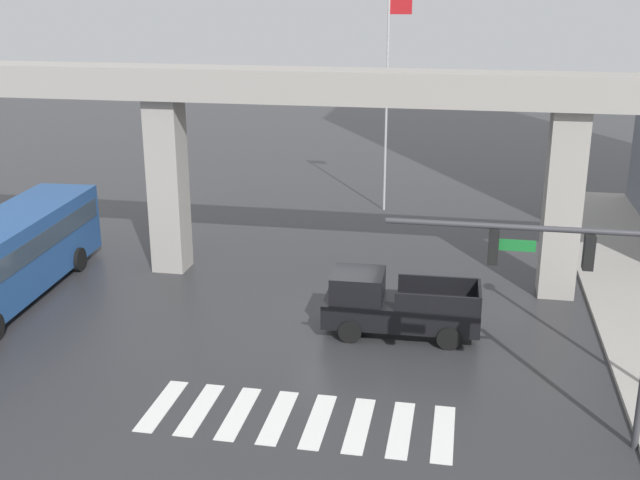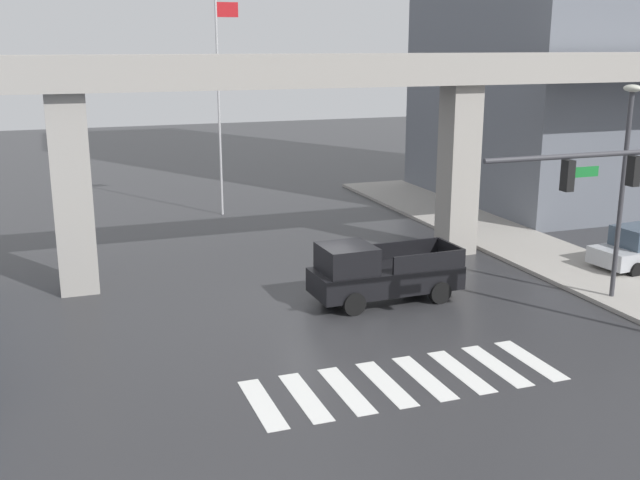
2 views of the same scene
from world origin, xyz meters
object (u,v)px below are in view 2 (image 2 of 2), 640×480
object	(u,v)px
flagpole	(220,94)
street_lamp_near_corner	(625,168)
traffic_signal_mast	(628,196)
pickup_truck	(378,274)

from	to	relation	value
flagpole	street_lamp_near_corner	bearing A→B (deg)	-62.00
traffic_signal_mast	flagpole	world-z (taller)	flagpole
traffic_signal_mast	flagpole	size ratio (longest dim) A/B	0.61
pickup_truck	flagpole	distance (m)	16.03
traffic_signal_mast	street_lamp_near_corner	xyz separation A→B (m)	(2.60, 3.11, 0.17)
traffic_signal_mast	street_lamp_near_corner	distance (m)	4.06
pickup_truck	street_lamp_near_corner	world-z (taller)	street_lamp_near_corner
street_lamp_near_corner	pickup_truck	bearing A→B (deg)	161.01
pickup_truck	flagpole	world-z (taller)	flagpole
pickup_truck	street_lamp_near_corner	xyz separation A→B (m)	(7.58, -2.61, 3.57)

